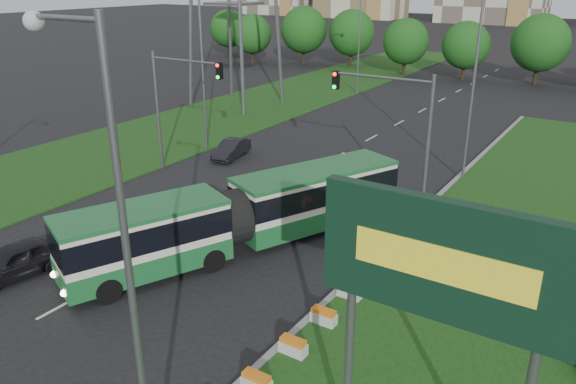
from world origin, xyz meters
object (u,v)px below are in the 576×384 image
Objects in this scene: billboard at (442,274)px; car_left_far at (231,149)px; traffic_mast_median at (400,122)px; car_left_near at (15,261)px; articulated_bus at (241,213)px; pedestrian at (58,263)px; traffic_mast_left at (174,94)px; shopping_trolley at (90,283)px.

car_left_far is at bearing 137.99° from billboard.
traffic_mast_median reaches higher than car_left_near.
car_left_near is (-18.96, 0.54, -5.38)m from billboard.
articulated_bus is 8.53m from pedestrian.
traffic_mast_left is 15.61m from car_left_near.
articulated_bus is 10.33m from car_left_near.
shopping_trolley is (-2.97, -6.85, -1.48)m from articulated_bus.
billboard is 4.39× the size of pedestrian.
articulated_bus is 7.61m from shopping_trolley.
car_left_near reaches higher than shopping_trolley.
articulated_bus is 4.35× the size of car_left_far.
car_left_far is (-14.24, 3.56, -4.69)m from traffic_mast_median.
articulated_bus reaches higher than car_left_far.
billboard is 1.99× the size of car_left_far.
car_left_far is 2.21× the size of pedestrian.
car_left_far is (-21.71, 19.56, -5.50)m from billboard.
articulated_bus is at bearing 145.74° from billboard.
traffic_mast_left is 16.11m from shopping_trolley.
shopping_trolley is at bearing 25.37° from car_left_near.
traffic_mast_median is at bearing 115.03° from billboard.
articulated_bus is 30.85× the size of shopping_trolley.
articulated_bus is at bearing -32.67° from traffic_mast_left.
traffic_mast_median is at bearing 62.84° from car_left_near.
car_left_far is at bearing 78.66° from traffic_mast_left.
billboard is at bearing -64.97° from traffic_mast_median.
traffic_mast_left is 4.39× the size of pedestrian.
traffic_mast_median and traffic_mast_left have the same top height.
shopping_trolley is (-15.33, 1.57, -5.88)m from billboard.
traffic_mast_median reaches higher than shopping_trolley.
billboard is 14.13× the size of shopping_trolley.
traffic_mast_left reaches higher than shopping_trolley.
pedestrian is at bearing 30.46° from car_left_near.
billboard is 17.81m from pedestrian.
car_left_near is at bearing -126.61° from traffic_mast_median.
articulated_bus is (-12.37, 8.42, -4.40)m from billboard.
billboard reaches higher than car_left_far.
traffic_mast_median is 14.13× the size of shopping_trolley.
car_left_far is at bearing 153.82° from articulated_bus.
car_left_far is (-2.75, 19.03, -0.12)m from car_left_near.
billboard is 17.68m from traffic_mast_median.
traffic_mast_median is 19.80m from car_left_near.
traffic_mast_median is 18.06m from pedestrian.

